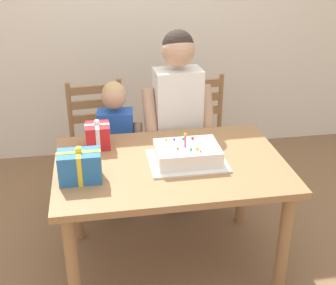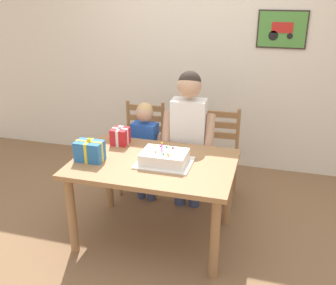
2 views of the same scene
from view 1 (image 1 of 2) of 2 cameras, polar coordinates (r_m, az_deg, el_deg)
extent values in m
plane|color=#846042|center=(3.04, 0.29, -14.65)|extent=(20.00, 20.00, 0.00)
cube|color=silver|center=(4.06, -3.96, 16.18)|extent=(6.40, 0.08, 2.60)
cube|color=#9E7047|center=(2.64, 0.32, -2.87)|extent=(1.32, 0.89, 0.04)
cylinder|color=#9E7047|center=(2.52, -11.76, -15.13)|extent=(0.07, 0.07, 0.69)
cylinder|color=#9E7047|center=(2.70, 14.20, -12.28)|extent=(0.07, 0.07, 0.69)
cylinder|color=#9E7047|center=(3.11, -11.52, -6.37)|extent=(0.07, 0.07, 0.69)
cylinder|color=#9E7047|center=(3.26, 9.31, -4.60)|extent=(0.07, 0.07, 0.69)
cube|color=white|center=(2.63, 2.40, -2.32)|extent=(0.44, 0.34, 0.01)
cube|color=white|center=(2.61, 2.42, -1.33)|extent=(0.36, 0.26, 0.09)
cylinder|color=#E04C9E|center=(2.56, 2.16, 0.11)|extent=(0.01, 0.01, 0.07)
sphere|color=yellow|center=(2.54, 2.18, 1.03)|extent=(0.02, 0.02, 0.02)
sphere|color=orange|center=(2.52, 4.09, -1.09)|extent=(0.01, 0.01, 0.01)
sphere|color=yellow|center=(2.65, -0.27, 0.39)|extent=(0.01, 0.01, 0.01)
sphere|color=yellow|center=(2.55, 3.65, -0.76)|extent=(0.02, 0.02, 0.02)
sphere|color=red|center=(2.67, 3.08, 0.53)|extent=(0.02, 0.02, 0.02)
sphere|color=purple|center=(2.65, 0.77, 0.41)|extent=(0.02, 0.02, 0.02)
sphere|color=orange|center=(2.55, 1.20, -0.74)|extent=(0.02, 0.02, 0.02)
sphere|color=green|center=(2.54, 2.90, -0.82)|extent=(0.01, 0.01, 0.01)
sphere|color=green|center=(2.66, 1.97, 0.46)|extent=(0.02, 0.02, 0.02)
cube|color=red|center=(2.82, -8.76, 0.86)|extent=(0.14, 0.15, 0.14)
cube|color=white|center=(2.82, -8.76, 0.86)|extent=(0.15, 0.02, 0.15)
cube|color=white|center=(2.82, -8.76, 0.86)|extent=(0.02, 0.16, 0.15)
sphere|color=white|center=(2.78, -8.87, 2.49)|extent=(0.04, 0.04, 0.04)
cube|color=#286BB7|center=(2.46, -10.94, -2.95)|extent=(0.22, 0.14, 0.16)
cube|color=yellow|center=(2.46, -10.94, -2.95)|extent=(0.23, 0.02, 0.17)
cube|color=yellow|center=(2.46, -10.94, -2.95)|extent=(0.02, 0.15, 0.17)
sphere|color=yellow|center=(2.42, -11.13, -0.93)|extent=(0.04, 0.04, 0.04)
cube|color=#996B42|center=(3.44, -8.43, -0.82)|extent=(0.45, 0.45, 0.04)
cylinder|color=#996B42|center=(3.40, -4.60, -5.40)|extent=(0.04, 0.04, 0.43)
cylinder|color=#996B42|center=(3.37, -11.00, -6.16)|extent=(0.04, 0.04, 0.43)
cylinder|color=#996B42|center=(3.73, -5.65, -2.47)|extent=(0.04, 0.04, 0.43)
cylinder|color=#996B42|center=(3.70, -11.46, -3.12)|extent=(0.04, 0.04, 0.43)
cylinder|color=#996B42|center=(3.53, -5.98, 4.42)|extent=(0.04, 0.04, 0.45)
cylinder|color=#996B42|center=(3.50, -12.14, 3.78)|extent=(0.04, 0.04, 0.45)
cube|color=#996B42|center=(3.54, -8.98, 3.09)|extent=(0.36, 0.05, 0.06)
cube|color=#996B42|center=(3.49, -9.10, 4.79)|extent=(0.36, 0.05, 0.06)
cube|color=#996B42|center=(3.46, -9.23, 6.53)|extent=(0.36, 0.05, 0.06)
cube|color=#996B42|center=(3.53, 4.33, 0.12)|extent=(0.43, 0.43, 0.04)
cylinder|color=#996B42|center=(3.53, 8.00, -4.38)|extent=(0.04, 0.04, 0.43)
cylinder|color=#996B42|center=(3.43, 1.97, -5.04)|extent=(0.04, 0.04, 0.43)
cylinder|color=#996B42|center=(3.84, 6.20, -1.60)|extent=(0.04, 0.04, 0.43)
cylinder|color=#996B42|center=(3.75, 0.65, -2.13)|extent=(0.04, 0.04, 0.43)
cylinder|color=#996B42|center=(3.65, 6.56, 5.11)|extent=(0.04, 0.04, 0.45)
cylinder|color=#996B42|center=(3.56, 0.69, 4.72)|extent=(0.04, 0.04, 0.45)
cube|color=#996B42|center=(3.62, 3.63, 3.93)|extent=(0.36, 0.03, 0.06)
cube|color=#996B42|center=(3.58, 3.68, 5.60)|extent=(0.36, 0.03, 0.06)
cube|color=#996B42|center=(3.54, 3.73, 7.30)|extent=(0.36, 0.03, 0.06)
cylinder|color=#38426B|center=(3.41, 2.30, -4.47)|extent=(0.11, 0.11, 0.51)
cylinder|color=#38426B|center=(3.38, -0.04, -4.74)|extent=(0.11, 0.11, 0.51)
cube|color=white|center=(3.15, 1.22, 4.01)|extent=(0.33, 0.21, 0.58)
cylinder|color=tan|center=(3.18, 4.91, 3.72)|extent=(0.10, 0.25, 0.39)
cylinder|color=tan|center=(3.09, -2.23, 3.10)|extent=(0.10, 0.25, 0.39)
sphere|color=tan|center=(3.02, 1.29, 11.45)|extent=(0.22, 0.22, 0.22)
sphere|color=#2D231E|center=(3.03, 1.25, 12.00)|extent=(0.21, 0.21, 0.21)
cylinder|color=#38426B|center=(3.38, -5.21, -6.08)|extent=(0.08, 0.08, 0.39)
cylinder|color=#38426B|center=(3.39, -7.04, -6.13)|extent=(0.08, 0.08, 0.39)
cube|color=blue|center=(3.19, -6.47, 0.23)|extent=(0.25, 0.17, 0.44)
cylinder|color=tan|center=(3.16, -3.73, -0.16)|extent=(0.08, 0.19, 0.29)
cylinder|color=tan|center=(3.18, -9.20, -0.32)|extent=(0.08, 0.19, 0.29)
sphere|color=tan|center=(3.06, -6.76, 5.70)|extent=(0.17, 0.17, 0.17)
sphere|color=tan|center=(3.06, -6.78, 6.13)|extent=(0.16, 0.16, 0.16)
camera|label=2|loc=(1.37, 100.49, -0.35)|focal=41.66mm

